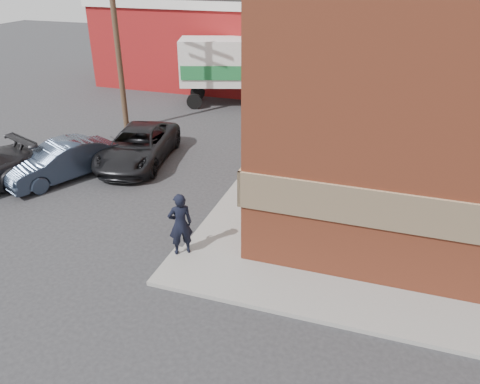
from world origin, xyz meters
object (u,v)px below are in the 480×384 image
Objects in this scene: man at (180,224)px; suv_a at (138,146)px; box_truck at (245,67)px; warehouse at (229,40)px; utility_pole at (116,30)px; sedan at (61,161)px.

suv_a is at bearing -87.80° from man.
man is at bearing -96.27° from box_truck.
warehouse is at bearing -110.57° from man.
warehouse is at bearing 101.25° from box_truck.
box_truck reaches higher than man.
utility_pole is 2.07× the size of sedan.
warehouse is 17.02m from sedan.
utility_pole is 7.15m from sedan.
sedan is (0.69, -5.87, -4.03)m from utility_pole.
man is (5.80, -20.25, -1.76)m from warehouse.
warehouse reaches higher than man.
utility_pole is at bearing 120.92° from sedan.
warehouse is 21.14m from man.
box_truck is at bearing 71.49° from suv_a.
box_truck is (3.50, 12.01, 1.41)m from sedan.
box_truck is (2.69, -4.85, -0.69)m from warehouse.
utility_pole is 1.16× the size of box_truck.
suv_a is (2.69, -3.50, -4.03)m from utility_pole.
sedan is at bearing -123.96° from box_truck.
man is at bearing -51.70° from utility_pole.
warehouse is at bearing 111.49° from sedan.
utility_pole is 1.74× the size of suv_a.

